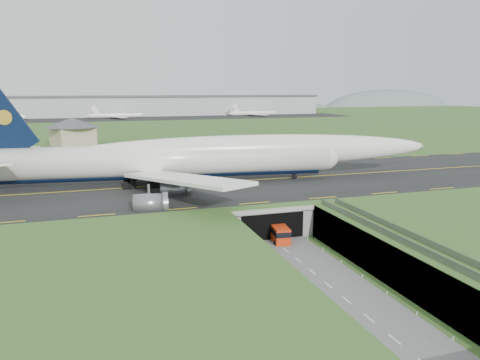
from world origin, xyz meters
name	(u,v)px	position (x,y,z in m)	size (l,w,h in m)	color
ground	(290,255)	(0.00, 0.00, 0.00)	(900.00, 900.00, 0.00)	#395A24
airfield_deck	(291,238)	(0.00, 0.00, 3.00)	(800.00, 800.00, 6.00)	gray
trench_road	(311,271)	(0.00, -7.50, 0.10)	(12.00, 75.00, 0.20)	slate
taxiway	(233,182)	(0.00, 33.00, 6.09)	(800.00, 44.00, 0.18)	black
tunnel_portal	(256,211)	(0.00, 16.71, 3.33)	(17.00, 22.30, 6.00)	gray
guideway	(427,256)	(11.00, -19.11, 5.32)	(3.00, 53.00, 7.05)	#A8A8A3
jumbo_jet	(202,157)	(-6.89, 33.55, 11.91)	(106.10, 65.77, 21.88)	white
shuttle_tram	(278,232)	(0.87, 7.36, 1.61)	(3.50, 7.38, 2.91)	red
service_building	(72,129)	(-36.64, 116.38, 12.18)	(24.97, 24.97, 10.44)	tan
cargo_terminal	(131,106)	(-0.04, 299.41, 13.96)	(320.00, 67.00, 15.60)	#B2B2B2
distant_hills	(183,118)	(64.38, 430.00, -4.00)	(700.00, 91.00, 60.00)	slate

